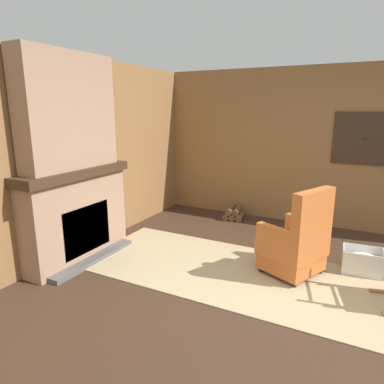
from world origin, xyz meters
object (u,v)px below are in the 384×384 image
at_px(oil_lamp_vase, 40,166).
at_px(laundry_basket, 362,261).
at_px(armchair, 296,244).
at_px(firewood_stack, 234,213).
at_px(storage_case, 100,158).

bearing_deg(oil_lamp_vase, laundry_basket, 26.72).
height_order(laundry_basket, oil_lamp_vase, oil_lamp_vase).
xyz_separation_m(armchair, firewood_stack, (-1.38, 1.67, -0.29)).
bearing_deg(armchair, storage_case, 30.07).
xyz_separation_m(armchair, laundry_basket, (0.70, 0.41, -0.24)).
height_order(oil_lamp_vase, storage_case, oil_lamp_vase).
xyz_separation_m(armchair, oil_lamp_vase, (-2.61, -1.25, 0.90)).
distance_m(armchair, firewood_stack, 2.18).
distance_m(oil_lamp_vase, storage_case, 0.97).
bearing_deg(laundry_basket, storage_case, -168.18).
distance_m(laundry_basket, storage_case, 3.55).
relative_size(armchair, storage_case, 4.24).
height_order(armchair, laundry_basket, armchair).
bearing_deg(laundry_basket, armchair, -149.49).
relative_size(firewood_stack, laundry_basket, 0.98).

